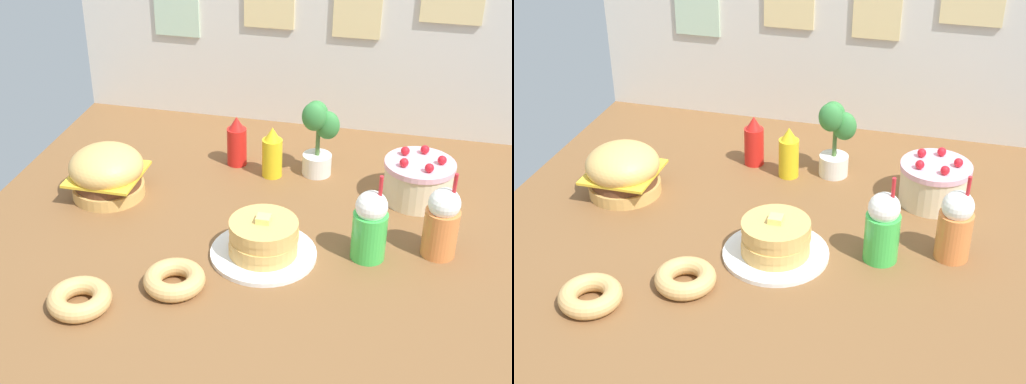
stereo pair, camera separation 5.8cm
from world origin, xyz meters
TOP-DOWN VIEW (x-y plane):
  - ground_plane at (0.00, 0.00)cm, footprint 191.25×184.54cm
  - back_wall at (0.13, 91.68)cm, footprint 191.25×4.20cm
  - burger at (-56.95, 17.22)cm, footprint 25.76×25.76cm
  - pancake_stack at (4.24, -6.21)cm, footprint 33.03×33.03cm
  - layer_cake at (48.49, 39.20)cm, footprint 24.25×24.25cm
  - ketchup_bottle at (-18.92, 49.91)cm, footprint 7.38×7.38cm
  - mustard_bottle at (-4.11, 44.17)cm, footprint 7.38×7.38cm
  - cream_soda_cup at (35.55, 0.71)cm, footprint 10.69×10.69cm
  - orange_float_cup at (56.56, 7.44)cm, footprint 10.69×10.69cm
  - donut_pink_glaze at (-40.15, -42.23)cm, footprint 18.07×18.07cm
  - donut_chocolate at (-17.29, -27.62)cm, footprint 18.07×18.07cm
  - potted_plant at (11.76, 49.20)cm, footprint 13.49×12.05cm

SIDE VIEW (x-z plane):
  - ground_plane at x=0.00cm, z-range -2.00..0.00cm
  - donut_pink_glaze at x=-40.15cm, z-range 0.17..5.61cm
  - donut_chocolate at x=-17.29cm, z-range 0.17..5.61cm
  - pancake_stack at x=4.24cm, z-range -1.71..12.57cm
  - layer_cake at x=48.49cm, z-range -1.32..16.35cm
  - burger at x=-56.95cm, z-range -0.47..18.11cm
  - ketchup_bottle at x=-18.92cm, z-range -0.72..18.71cm
  - mustard_bottle at x=-4.11cm, z-range -0.72..18.71cm
  - cream_soda_cup at x=35.55cm, z-range -3.18..25.99cm
  - orange_float_cup at x=56.56cm, z-range -3.17..25.98cm
  - potted_plant at x=11.76cm, z-range 1.02..30.64cm
  - back_wall at x=0.13cm, z-range 0.44..84.93cm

